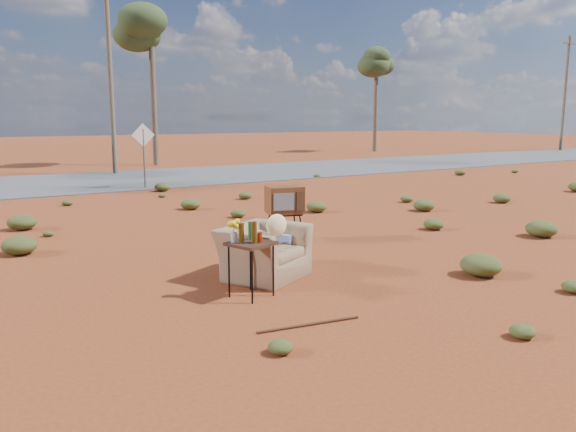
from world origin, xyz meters
TOP-DOWN VIEW (x-y plane):
  - ground at (0.00, 0.00)m, footprint 140.00×140.00m
  - highway at (0.00, 15.00)m, footprint 140.00×7.00m
  - armchair at (-0.33, 0.64)m, footprint 1.57×1.43m
  - tv_unit at (1.18, 2.54)m, footprint 0.79×0.69m
  - side_table at (-1.05, -0.12)m, footprint 0.66×0.66m
  - rusty_bar at (-0.95, -1.45)m, footprint 1.28×0.24m
  - road_sign at (1.50, 12.00)m, footprint 0.78×0.06m
  - eucalyptus_center at (5.00, 21.00)m, footprint 3.20×3.20m
  - eucalyptus_right at (22.00, 24.00)m, footprint 3.20×3.20m
  - utility_pole_center at (2.00, 17.50)m, footprint 1.40×0.20m
  - utility_pole_east at (34.00, 17.50)m, footprint 1.40×0.20m
  - scrub_patch at (-0.82, 4.41)m, footprint 17.49×8.07m

SIDE VIEW (x-z plane):
  - ground at x=0.00m, z-range 0.00..0.00m
  - rusty_bar at x=-0.95m, z-range 0.00..0.03m
  - highway at x=0.00m, z-range 0.00..0.04m
  - scrub_patch at x=-0.82m, z-range -0.03..0.30m
  - armchair at x=-0.33m, z-range -0.03..1.02m
  - side_table at x=-1.05m, z-range 0.25..1.30m
  - tv_unit at x=1.18m, z-range 0.26..1.34m
  - road_sign at x=1.50m, z-range 0.41..2.60m
  - utility_pole_center at x=2.00m, z-range 0.15..8.15m
  - utility_pole_east at x=34.00m, z-range 0.15..8.15m
  - eucalyptus_right at x=22.00m, z-range 2.39..9.49m
  - eucalyptus_center at x=5.00m, z-range 2.63..10.23m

